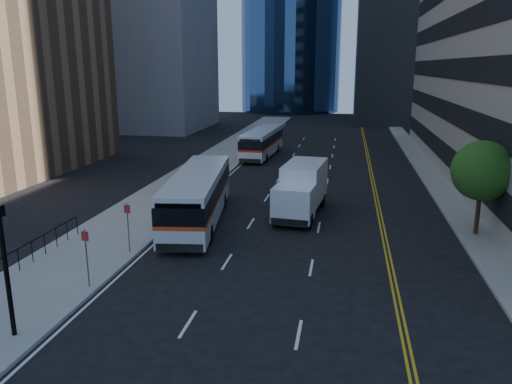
% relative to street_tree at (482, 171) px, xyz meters
% --- Properties ---
extents(ground, '(160.00, 160.00, 0.00)m').
position_rel_street_tree_xyz_m(ground, '(-9.00, -8.00, -3.64)').
color(ground, black).
rests_on(ground, ground).
extents(sidewalk_west, '(5.00, 90.00, 0.15)m').
position_rel_street_tree_xyz_m(sidewalk_west, '(-19.50, 17.00, -3.57)').
color(sidewalk_west, gray).
rests_on(sidewalk_west, ground).
extents(sidewalk_east, '(2.00, 90.00, 0.15)m').
position_rel_street_tree_xyz_m(sidewalk_east, '(-0.00, 17.00, -3.57)').
color(sidewalk_east, gray).
rests_on(sidewalk_east, ground).
extents(midrise_west, '(18.00, 18.00, 35.00)m').
position_rel_street_tree_xyz_m(midrise_west, '(-37.00, 44.00, 13.86)').
color(midrise_west, gray).
rests_on(midrise_west, ground).
extents(street_tree, '(3.20, 3.20, 5.10)m').
position_rel_street_tree_xyz_m(street_tree, '(0.00, 0.00, 0.00)').
color(street_tree, '#332114').
rests_on(street_tree, sidewalk_east).
extents(lamp_post, '(0.28, 0.28, 4.56)m').
position_rel_street_tree_xyz_m(lamp_post, '(-18.00, -14.00, -0.92)').
color(lamp_post, black).
rests_on(lamp_post, sidewalk_west).
extents(bus_front, '(4.05, 11.84, 2.99)m').
position_rel_street_tree_xyz_m(bus_front, '(-15.60, -0.28, -2.01)').
color(bus_front, silver).
rests_on(bus_front, ground).
extents(bus_rear, '(2.85, 10.70, 2.73)m').
position_rel_street_tree_xyz_m(bus_rear, '(-15.60, 22.43, -2.15)').
color(bus_rear, white).
rests_on(bus_rear, ground).
extents(box_truck, '(2.92, 6.75, 3.14)m').
position_rel_street_tree_xyz_m(box_truck, '(-9.75, 2.36, -1.98)').
color(box_truck, white).
rests_on(box_truck, ground).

